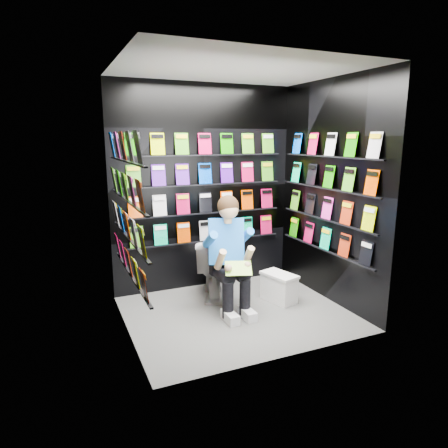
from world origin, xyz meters
name	(u,v)px	position (x,y,z in m)	size (l,w,h in m)	color
floor	(237,313)	(0.00, 0.00, 0.00)	(2.40, 2.40, 0.00)	#5E5D5B
ceiling	(239,69)	(0.00, 0.00, 2.60)	(2.40, 2.40, 0.00)	white
wall_back	(204,188)	(0.00, 1.00, 1.30)	(2.40, 0.04, 2.60)	black
wall_front	(289,215)	(0.00, -1.00, 1.30)	(2.40, 0.04, 2.60)	black
wall_left	(123,206)	(-1.20, 0.00, 1.30)	(0.04, 2.00, 2.60)	black
wall_right	(330,193)	(1.20, 0.00, 1.30)	(0.04, 2.00, 2.60)	black
comics_back	(205,188)	(0.00, 0.97, 1.31)	(2.10, 0.06, 1.37)	#BB0C46
comics_left	(126,206)	(-1.17, 0.00, 1.31)	(0.06, 1.70, 1.37)	#BB0C46
comics_right	(328,192)	(1.17, 0.00, 1.31)	(0.06, 1.70, 1.37)	#BB0C46
toilet	(213,267)	(-0.05, 0.59, 0.37)	(0.42, 0.75, 0.73)	white
longbox	(279,288)	(0.61, 0.12, 0.16)	(0.23, 0.42, 0.31)	white
longbox_lid	(279,275)	(0.61, 0.12, 0.33)	(0.25, 0.44, 0.03)	white
reader	(225,242)	(-0.05, 0.21, 0.78)	(0.53, 0.78, 1.44)	#1573F2
held_comic	(238,268)	(-0.05, -0.14, 0.58)	(0.28, 0.01, 0.19)	green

